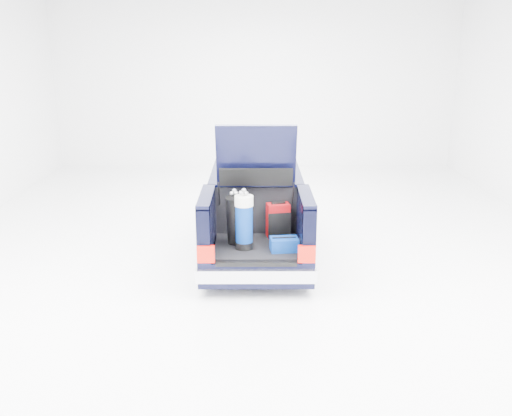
{
  "coord_description": "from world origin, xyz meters",
  "views": [
    {
      "loc": [
        -0.02,
        -9.53,
        3.69
      ],
      "look_at": [
        0.0,
        -0.5,
        0.92
      ],
      "focal_mm": 38.0,
      "sensor_mm": 36.0,
      "label": 1
    }
  ],
  "objects_px": {
    "blue_golf_bag": "(244,222)",
    "blue_duffel": "(284,244)",
    "car": "(256,211)",
    "red_suitcase": "(278,221)",
    "black_golf_bag": "(235,220)"
  },
  "relations": [
    {
      "from": "black_golf_bag",
      "to": "blue_duffel",
      "type": "xyz_separation_m",
      "value": [
        0.77,
        -0.28,
        -0.3
      ]
    },
    {
      "from": "car",
      "to": "blue_golf_bag",
      "type": "bearing_deg",
      "value": -96.23
    },
    {
      "from": "red_suitcase",
      "to": "blue_golf_bag",
      "type": "xyz_separation_m",
      "value": [
        -0.55,
        -0.52,
        0.15
      ]
    },
    {
      "from": "blue_golf_bag",
      "to": "car",
      "type": "bearing_deg",
      "value": 84.36
    },
    {
      "from": "car",
      "to": "red_suitcase",
      "type": "bearing_deg",
      "value": -73.18
    },
    {
      "from": "blue_golf_bag",
      "to": "blue_duffel",
      "type": "bearing_deg",
      "value": -8.55
    },
    {
      "from": "black_golf_bag",
      "to": "blue_golf_bag",
      "type": "bearing_deg",
      "value": -41.67
    },
    {
      "from": "red_suitcase",
      "to": "black_golf_bag",
      "type": "height_order",
      "value": "black_golf_bag"
    },
    {
      "from": "red_suitcase",
      "to": "blue_duffel",
      "type": "bearing_deg",
      "value": -94.42
    },
    {
      "from": "red_suitcase",
      "to": "black_golf_bag",
      "type": "distance_m",
      "value": 0.79
    },
    {
      "from": "car",
      "to": "blue_golf_bag",
      "type": "relative_size",
      "value": 4.83
    },
    {
      "from": "blue_golf_bag",
      "to": "blue_duffel",
      "type": "xyz_separation_m",
      "value": [
        0.62,
        -0.1,
        -0.33
      ]
    },
    {
      "from": "car",
      "to": "red_suitcase",
      "type": "height_order",
      "value": "car"
    },
    {
      "from": "black_golf_bag",
      "to": "blue_golf_bag",
      "type": "xyz_separation_m",
      "value": [
        0.15,
        -0.18,
        0.03
      ]
    },
    {
      "from": "car",
      "to": "red_suitcase",
      "type": "distance_m",
      "value": 1.26
    }
  ]
}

